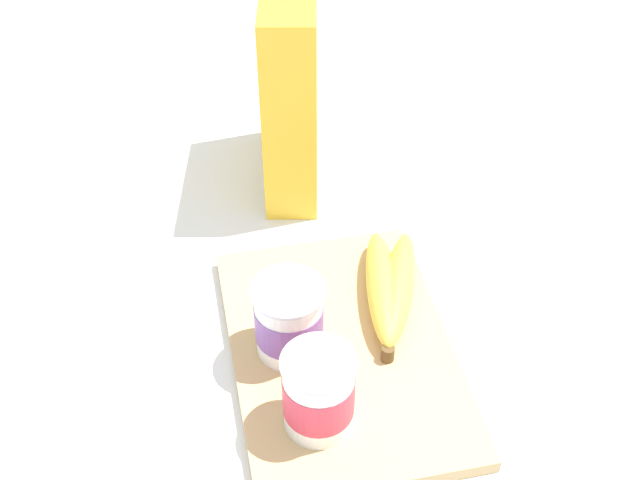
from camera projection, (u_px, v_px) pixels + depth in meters
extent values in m
plane|color=white|center=(342.00, 357.00, 0.87)|extent=(2.40, 2.40, 0.00)
cube|color=tan|center=(342.00, 352.00, 0.86)|extent=(0.33, 0.23, 0.02)
cube|color=yellow|center=(291.00, 87.00, 1.01)|extent=(0.21, 0.10, 0.27)
cylinder|color=white|center=(319.00, 393.00, 0.76)|extent=(0.07, 0.07, 0.09)
cylinder|color=#DB384C|center=(319.00, 393.00, 0.76)|extent=(0.07, 0.07, 0.05)
cylinder|color=silver|center=(319.00, 363.00, 0.73)|extent=(0.07, 0.07, 0.00)
cylinder|color=white|center=(289.00, 321.00, 0.83)|extent=(0.07, 0.07, 0.08)
cylinder|color=#7A4C99|center=(289.00, 321.00, 0.83)|extent=(0.07, 0.07, 0.04)
cylinder|color=silver|center=(288.00, 291.00, 0.80)|extent=(0.08, 0.08, 0.00)
ellipsoid|color=yellow|center=(398.00, 288.00, 0.90)|extent=(0.17, 0.10, 0.04)
ellipsoid|color=yellow|center=(382.00, 287.00, 0.90)|extent=(0.18, 0.06, 0.04)
cylinder|color=brown|center=(388.00, 353.00, 0.84)|extent=(0.01, 0.01, 0.02)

